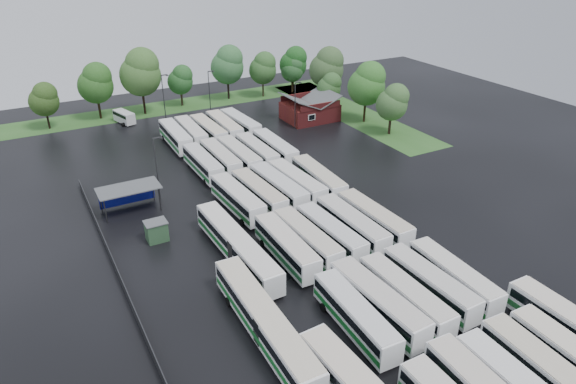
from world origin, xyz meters
TOP-DOWN VIEW (x-y plane):
  - ground at (0.00, 0.00)m, footprint 160.00×160.00m
  - brick_building at (24.00, 42.77)m, footprint 10.07×8.60m
  - wash_shed at (-17.20, 22.02)m, footprint 8.20×4.20m
  - utility_hut at (-16.20, 12.60)m, footprint 2.70×2.20m
  - grass_strip_north at (2.00, 64.80)m, footprint 80.00×10.00m
  - grass_strip_east at (34.00, 42.80)m, footprint 10.00×50.00m
  - west_fence at (-22.20, 8.00)m, footprint 0.10×50.00m
  - bus_r0c3 at (5.22, -26.05)m, footprint 3.13×12.32m
  - bus_r0c4 at (8.58, -26.33)m, footprint 2.91×12.14m
  - bus_r1c0 at (-4.25, -12.53)m, footprint 3.02×11.88m
  - bus_r1c1 at (-1.26, -12.06)m, footprint 3.14×12.56m
  - bus_r1c2 at (1.81, -12.50)m, footprint 2.60×12.05m
  - bus_r1c3 at (5.34, -12.19)m, footprint 2.84×11.98m
  - bus_r1c4 at (8.45, -12.47)m, footprint 2.94×11.91m
  - bus_r2c0 at (-4.24, 1.07)m, footprint 2.75×12.08m
  - bus_r2c1 at (-1.35, 1.29)m, footprint 2.86×12.04m
  - bus_r2c2 at (1.86, 1.12)m, footprint 2.98×11.86m
  - bus_r2c3 at (5.09, 1.31)m, footprint 2.81×12.44m
  - bus_r2c4 at (8.39, 1.22)m, footprint 2.97×12.43m
  - bus_r3c0 at (-4.39, 14.63)m, footprint 3.12×12.19m
  - bus_r3c1 at (-1.14, 14.74)m, footprint 3.16×12.16m
  - bus_r3c2 at (2.05, 14.96)m, footprint 3.23×12.54m
  - bus_r3c3 at (5.01, 15.00)m, footprint 3.21×12.44m
  - bus_r3c4 at (8.50, 14.56)m, footprint 3.21×12.49m
  - bus_r4c0 at (-4.27, 28.33)m, footprint 2.59×11.81m
  - bus_r4c1 at (-1.14, 28.74)m, footprint 2.57×12.03m
  - bus_r4c2 at (1.87, 28.24)m, footprint 2.80×12.27m
  - bus_r4c3 at (5.19, 28.50)m, footprint 2.59×11.92m
  - bus_r4c4 at (8.49, 28.36)m, footprint 2.76×12.31m
  - bus_r5c0 at (-4.36, 41.76)m, footprint 2.87×12.41m
  - bus_r5c1 at (-1.29, 42.34)m, footprint 2.88×12.11m
  - bus_r5c2 at (1.85, 41.80)m, footprint 2.86×12.21m
  - bus_r5c3 at (5.06, 42.04)m, footprint 2.82×12.49m
  - bus_r5c4 at (8.35, 42.15)m, footprint 3.20×12.43m
  - artic_bus_west_b at (-9.20, 3.88)m, footprint 3.04×18.36m
  - artic_bus_west_c at (-12.22, -9.29)m, footprint 3.01×18.67m
  - minibus at (-9.50, 58.90)m, footprint 3.42×5.76m
  - tree_north_0 at (-22.97, 62.62)m, footprint 5.55×5.55m
  - tree_north_1 at (-12.98, 64.05)m, footprint 6.96×6.96m
  - tree_north_2 at (-4.20, 62.64)m, footprint 8.33×8.33m
  - tree_north_3 at (4.50, 64.48)m, footprint 5.42×5.42m
  - tree_north_4 at (15.50, 64.25)m, footprint 7.36×7.36m
  - tree_north_5 at (23.26, 62.19)m, footprint 6.24×6.24m
  - tree_north_6 at (31.52, 62.66)m, footprint 6.45×6.45m
  - tree_east_0 at (33.15, 28.30)m, footprint 5.86×5.86m
  - tree_east_1 at (33.19, 36.36)m, footprint 7.35×7.35m
  - tree_east_2 at (30.35, 45.41)m, footprint 5.05×5.04m
  - tree_east_3 at (33.29, 51.01)m, footprint 7.51×7.51m
  - tree_east_4 at (30.86, 61.94)m, footprint 5.36×5.36m
  - lamp_post_ne at (18.89, 39.62)m, footprint 1.40×0.27m
  - lamp_post_nw at (-12.53, 23.60)m, footprint 1.41×0.28m
  - lamp_post_back_w at (-2.15, 54.70)m, footprint 1.50×0.29m
  - lamp_post_back_e at (7.84, 56.08)m, footprint 1.39×0.27m
  - puddle_1 at (5.97, -24.32)m, footprint 3.39×3.39m
  - puddle_2 at (-6.69, 0.37)m, footprint 5.97×5.97m
  - puddle_3 at (6.19, -2.09)m, footprint 5.00×5.00m
  - puddle_4 at (14.87, -19.51)m, footprint 3.93×3.93m

SIDE VIEW (x-z plane):
  - ground at x=0.00m, z-range 0.00..0.00m
  - puddle_1 at x=5.97m, z-range 0.00..0.01m
  - puddle_2 at x=-6.69m, z-range 0.00..0.01m
  - puddle_3 at x=6.19m, z-range 0.00..0.01m
  - puddle_4 at x=14.87m, z-range 0.00..0.01m
  - grass_strip_north at x=2.00m, z-range 0.00..0.01m
  - grass_strip_east at x=34.00m, z-range 0.00..0.01m
  - west_fence at x=-22.20m, z-range 0.00..1.20m
  - minibus at x=-9.50m, z-range 0.13..2.50m
  - utility_hut at x=-16.20m, z-range 0.01..2.63m
  - bus_r2c2 at x=1.86m, z-range 0.16..3.44m
  - bus_r1c0 at x=-4.25m, z-range 0.16..3.44m
  - bus_r4c0 at x=-4.27m, z-range 0.16..3.45m
  - bus_r1c4 at x=8.45m, z-range 0.16..3.46m
  - bus_r4c3 at x=5.19m, z-range 0.17..3.48m
  - bus_r1c3 at x=5.34m, z-range 0.17..3.48m
  - bus_r2c1 at x=-1.35m, z-range 0.17..3.50m
  - bus_r4c1 at x=-1.14m, z-range 0.17..3.51m
  - bus_r2c0 at x=-4.24m, z-range 0.17..3.52m
  - bus_r1c2 at x=1.81m, z-range 0.17..3.52m
  - bus_r5c1 at x=-1.29m, z-range 0.17..3.52m
  - bus_r3c1 at x=-1.14m, z-range 0.17..3.52m
  - bus_r0c4 at x=8.58m, z-range 0.17..3.53m
  - bus_r3c0 at x=-4.39m, z-range 0.17..3.53m
  - bus_r5c2 at x=1.85m, z-range 0.17..3.55m
  - brick_building at x=24.00m, z-range -0.83..4.56m
  - bus_r0c3 at x=5.22m, z-range 0.17..3.57m
  - bus_r4c2 at x=1.87m, z-range 0.17..3.58m
  - bus_r4c4 at x=8.49m, z-range 0.17..3.59m
  - artic_bus_west_b at x=-9.20m, z-range 0.19..3.58m
  - bus_r3c3 at x=5.01m, z-range 0.17..3.60m
  - bus_r5c4 at x=8.35m, z-range 0.17..3.60m
  - bus_r2c4 at x=8.39m, z-range 0.17..3.61m
  - bus_r5c0 at x=-4.36m, z-range 0.17..3.61m
  - bus_r3c4 at x=8.50m, z-range 0.17..3.62m
  - bus_r2c3 at x=5.09m, z-range 0.17..3.62m
  - bus_r3c2 at x=2.05m, z-range 0.17..3.63m
  - bus_r5c3 at x=5.06m, z-range 0.17..3.64m
  - bus_r1c1 at x=-1.26m, z-range 0.17..3.64m
  - artic_bus_west_c at x=-12.22m, z-range 0.19..3.64m
  - wash_shed at x=-17.20m, z-range 1.20..4.78m
  - lamp_post_back_e at x=7.84m, z-range 0.73..9.74m
  - lamp_post_ne at x=18.89m, z-range 0.73..9.84m
  - lamp_post_nw at x=-12.53m, z-range 0.74..9.92m
  - tree_east_2 at x=30.35m, z-range 1.19..9.54m
  - lamp_post_back_w at x=-2.15m, z-range 0.79..10.54m
  - tree_east_4 at x=30.86m, z-range 1.27..10.16m
  - tree_north_3 at x=4.50m, z-range 1.28..10.26m
  - tree_north_0 at x=-22.97m, z-range 1.32..10.50m
  - tree_east_0 at x=33.15m, z-range 1.39..11.10m
  - tree_north_5 at x=23.26m, z-range 1.48..11.81m
  - tree_north_6 at x=31.52m, z-range 1.53..12.21m
  - tree_north_1 at x=-12.98m, z-range 1.65..13.19m
  - tree_east_1 at x=33.19m, z-range 1.75..13.92m
  - tree_north_4 at x=15.50m, z-range 1.75..13.95m
  - tree_east_3 at x=33.29m, z-range 1.78..14.22m
  - tree_north_2 at x=-4.20m, z-range 1.98..15.79m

